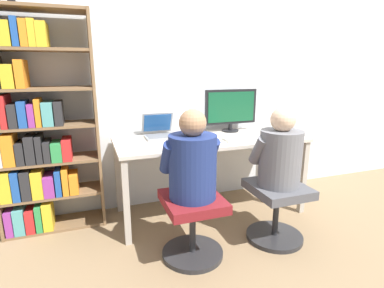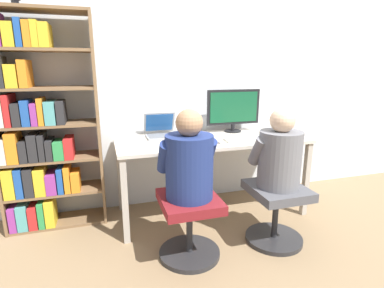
% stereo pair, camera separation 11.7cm
% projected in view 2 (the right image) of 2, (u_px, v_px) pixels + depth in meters
% --- Properties ---
extents(ground_plane, '(14.00, 14.00, 0.00)m').
position_uv_depth(ground_plane, '(224.00, 229.00, 2.68)').
color(ground_plane, '#846B4C').
extents(wall_back, '(10.00, 0.05, 2.60)m').
position_uv_depth(wall_back, '(199.00, 78.00, 3.07)').
color(wall_back, silver).
rests_on(wall_back, ground_plane).
extents(desk, '(1.78, 0.70, 0.75)m').
position_uv_depth(desk, '(212.00, 146.00, 2.84)').
color(desk, beige).
rests_on(desk, ground_plane).
extents(desktop_monitor, '(0.57, 0.17, 0.43)m').
position_uv_depth(desktop_monitor, '(234.00, 110.00, 3.06)').
color(desktop_monitor, black).
rests_on(desktop_monitor, desk).
extents(laptop, '(0.31, 0.32, 0.22)m').
position_uv_depth(laptop, '(162.00, 132.00, 2.89)').
color(laptop, gray).
rests_on(laptop, desk).
extents(keyboard, '(0.43, 0.14, 0.03)m').
position_uv_depth(keyboard, '(248.00, 139.00, 2.74)').
color(keyboard, silver).
rests_on(keyboard, desk).
extents(computer_mouse_by_keyboard, '(0.06, 0.10, 0.03)m').
position_uv_depth(computer_mouse_by_keyboard, '(219.00, 141.00, 2.66)').
color(computer_mouse_by_keyboard, silver).
rests_on(computer_mouse_by_keyboard, desk).
extents(office_chair_left, '(0.47, 0.47, 0.48)m').
position_uv_depth(office_chair_left, '(276.00, 209.00, 2.43)').
color(office_chair_left, '#262628').
rests_on(office_chair_left, ground_plane).
extents(office_chair_right, '(0.47, 0.47, 0.48)m').
position_uv_depth(office_chair_right, '(189.00, 221.00, 2.24)').
color(office_chair_right, '#262628').
rests_on(office_chair_right, ground_plane).
extents(person_at_monitor, '(0.41, 0.33, 0.63)m').
position_uv_depth(person_at_monitor, '(280.00, 154.00, 2.32)').
color(person_at_monitor, slate).
rests_on(person_at_monitor, office_chair_left).
extents(person_at_laptop, '(0.42, 0.34, 0.65)m').
position_uv_depth(person_at_laptop, '(189.00, 161.00, 2.13)').
color(person_at_laptop, navy).
rests_on(person_at_laptop, office_chair_right).
extents(bookshelf, '(0.84, 0.32, 1.86)m').
position_uv_depth(bookshelf, '(37.00, 130.00, 2.53)').
color(bookshelf, brown).
rests_on(bookshelf, ground_plane).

